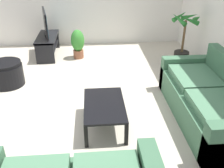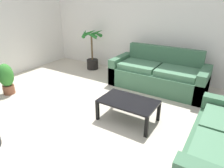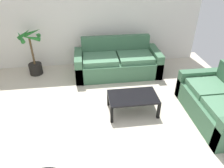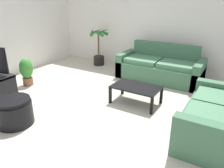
{
  "view_description": "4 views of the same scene",
  "coord_description": "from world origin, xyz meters",
  "px_view_note": "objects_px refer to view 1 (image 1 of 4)",
  "views": [
    {
      "loc": [
        3.82,
        0.56,
        2.34
      ],
      "look_at": [
        0.26,
        0.86,
        0.43
      ],
      "focal_mm": 41.31,
      "sensor_mm": 36.0,
      "label": 1
    },
    {
      "loc": [
        2.06,
        -1.92,
        1.94
      ],
      "look_at": [
        0.38,
        0.75,
        0.57
      ],
      "focal_mm": 32.08,
      "sensor_mm": 36.0,
      "label": 2
    },
    {
      "loc": [
        -0.12,
        -2.58,
        2.76
      ],
      "look_at": [
        0.34,
        0.85,
        0.59
      ],
      "focal_mm": 34.44,
      "sensor_mm": 36.0,
      "label": 3
    },
    {
      "loc": [
        2.39,
        -3.0,
        2.05
      ],
      "look_at": [
        0.31,
        0.47,
        0.42
      ],
      "focal_mm": 35.14,
      "sensor_mm": 36.0,
      "label": 4
    }
  ],
  "objects_px": {
    "tv": "(45,23)",
    "potted_palm": "(183,43)",
    "tv_stand": "(48,43)",
    "potted_plant_small": "(78,43)",
    "ottoman": "(7,74)",
    "coffee_table": "(104,107)",
    "couch_main": "(209,101)"
  },
  "relations": [
    {
      "from": "tv",
      "to": "potted_plant_small",
      "type": "relative_size",
      "value": 1.45
    },
    {
      "from": "tv",
      "to": "ottoman",
      "type": "xyz_separation_m",
      "value": [
        1.49,
        -0.57,
        -0.57
      ]
    },
    {
      "from": "tv",
      "to": "ottoman",
      "type": "distance_m",
      "value": 1.69
    },
    {
      "from": "tv_stand",
      "to": "tv",
      "type": "xyz_separation_m",
      "value": [
        -0.0,
        0.0,
        0.48
      ]
    },
    {
      "from": "tv",
      "to": "coffee_table",
      "type": "distance_m",
      "value": 3.19
    },
    {
      "from": "tv_stand",
      "to": "ottoman",
      "type": "xyz_separation_m",
      "value": [
        1.49,
        -0.57,
        -0.08
      ]
    },
    {
      "from": "tv_stand",
      "to": "potted_plant_small",
      "type": "bearing_deg",
      "value": 72.57
    },
    {
      "from": "potted_plant_small",
      "to": "ottoman",
      "type": "bearing_deg",
      "value": -45.89
    },
    {
      "from": "tv_stand",
      "to": "tv",
      "type": "distance_m",
      "value": 0.48
    },
    {
      "from": "tv",
      "to": "coffee_table",
      "type": "bearing_deg",
      "value": 22.22
    },
    {
      "from": "couch_main",
      "to": "tv",
      "type": "relative_size",
      "value": 2.16
    },
    {
      "from": "coffee_table",
      "to": "potted_plant_small",
      "type": "relative_size",
      "value": 1.39
    },
    {
      "from": "potted_plant_small",
      "to": "ottoman",
      "type": "relative_size",
      "value": 1.12
    },
    {
      "from": "couch_main",
      "to": "coffee_table",
      "type": "distance_m",
      "value": 1.58
    },
    {
      "from": "tv_stand",
      "to": "potted_palm",
      "type": "bearing_deg",
      "value": 75.79
    },
    {
      "from": "tv_stand",
      "to": "coffee_table",
      "type": "relative_size",
      "value": 1.16
    },
    {
      "from": "tv",
      "to": "coffee_table",
      "type": "relative_size",
      "value": 1.04
    },
    {
      "from": "potted_palm",
      "to": "potted_plant_small",
      "type": "xyz_separation_m",
      "value": [
        -0.54,
        -2.32,
        -0.13
      ]
    },
    {
      "from": "ottoman",
      "to": "tv",
      "type": "bearing_deg",
      "value": 158.98
    },
    {
      "from": "coffee_table",
      "to": "potted_palm",
      "type": "xyz_separation_m",
      "value": [
        -2.15,
        1.85,
        0.17
      ]
    },
    {
      "from": "potted_plant_small",
      "to": "ottoman",
      "type": "distance_m",
      "value": 1.81
    },
    {
      "from": "tv",
      "to": "potted_plant_small",
      "type": "distance_m",
      "value": 0.87
    },
    {
      "from": "tv",
      "to": "coffee_table",
      "type": "xyz_separation_m",
      "value": [
        2.92,
        1.19,
        -0.47
      ]
    },
    {
      "from": "tv_stand",
      "to": "ottoman",
      "type": "height_order",
      "value": "tv_stand"
    },
    {
      "from": "tv",
      "to": "couch_main",
      "type": "bearing_deg",
      "value": 44.07
    },
    {
      "from": "tv",
      "to": "potted_palm",
      "type": "bearing_deg",
      "value": 75.76
    },
    {
      "from": "couch_main",
      "to": "ottoman",
      "type": "bearing_deg",
      "value": -112.36
    },
    {
      "from": "coffee_table",
      "to": "potted_palm",
      "type": "distance_m",
      "value": 2.84
    },
    {
      "from": "tv",
      "to": "ottoman",
      "type": "height_order",
      "value": "tv"
    },
    {
      "from": "tv_stand",
      "to": "ottoman",
      "type": "distance_m",
      "value": 1.59
    },
    {
      "from": "couch_main",
      "to": "tv_stand",
      "type": "relative_size",
      "value": 1.93
    },
    {
      "from": "couch_main",
      "to": "potted_palm",
      "type": "relative_size",
      "value": 1.83
    }
  ]
}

